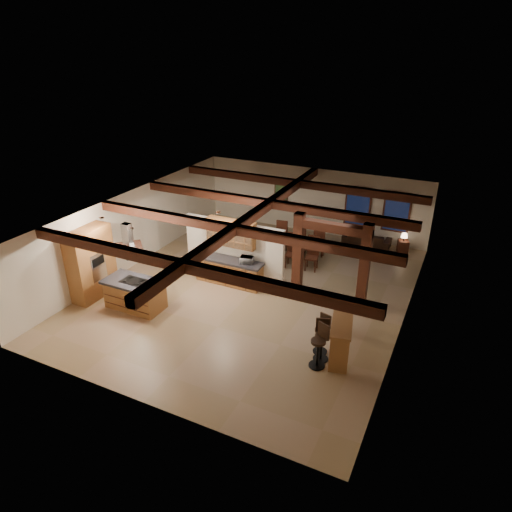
{
  "coord_description": "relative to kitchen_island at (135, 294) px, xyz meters",
  "views": [
    {
      "loc": [
        6.05,
        -12.34,
        7.85
      ],
      "look_at": [
        -0.14,
        0.5,
        1.08
      ],
      "focal_mm": 32.0,
      "sensor_mm": 36.0,
      "label": 1
    }
  ],
  "objects": [
    {
      "name": "bar_stool_c",
      "position": [
        6.13,
        0.37,
        0.09
      ],
      "size": [
        0.42,
        0.43,
        1.15
      ],
      "color": "black",
      "rests_on": "ground"
    },
    {
      "name": "kitchen_island",
      "position": [
        0.0,
        0.0,
        0.0
      ],
      "size": [
        1.96,
        1.04,
        0.97
      ],
      "color": "#9B5932",
      "rests_on": "ground"
    },
    {
      "name": "ground",
      "position": [
        2.94,
        2.62,
        -0.49
      ],
      "size": [
        12.0,
        12.0,
        0.0
      ],
      "primitive_type": "plane",
      "color": "tan",
      "rests_on": "ground"
    },
    {
      "name": "back_counter",
      "position": [
        1.94,
        2.73,
        -0.01
      ],
      "size": [
        2.5,
        0.66,
        0.94
      ],
      "color": "#9B5932",
      "rests_on": "ground"
    },
    {
      "name": "sofa",
      "position": [
        5.55,
        8.12,
        -0.2
      ],
      "size": [
        1.97,
        0.79,
        0.57
      ],
      "primitive_type": "imported",
      "rotation": [
        0.0,
        0.0,
        3.15
      ],
      "color": "black",
      "rests_on": "ground"
    },
    {
      "name": "ceiling_beams",
      "position": [
        2.94,
        2.62,
        2.27
      ],
      "size": [
        10.0,
        12.0,
        0.28
      ],
      "color": "#361D0D",
      "rests_on": "room_walls"
    },
    {
      "name": "partition_wall",
      "position": [
        1.94,
        3.12,
        0.61
      ],
      "size": [
        3.8,
        0.18,
        2.2
      ],
      "primitive_type": "cube",
      "color": "silver",
      "rests_on": "ground"
    },
    {
      "name": "timber_posts",
      "position": [
        5.44,
        3.12,
        1.28
      ],
      "size": [
        2.5,
        0.3,
        2.9
      ],
      "color": "#361D0D",
      "rests_on": "ground"
    },
    {
      "name": "pantry_cabinet",
      "position": [
        -1.72,
        0.02,
        0.71
      ],
      "size": [
        0.67,
        1.6,
        2.4
      ],
      "color": "#9B5932",
      "rests_on": "ground"
    },
    {
      "name": "side_table",
      "position": [
        7.04,
        8.09,
        -0.23
      ],
      "size": [
        0.52,
        0.52,
        0.51
      ],
      "primitive_type": "cube",
      "rotation": [
        0.0,
        0.0,
        0.33
      ],
      "color": "#361D0D",
      "rests_on": "ground"
    },
    {
      "name": "recessed_cans",
      "position": [
        0.41,
        0.68,
        2.38
      ],
      "size": [
        3.16,
        2.46,
        0.03
      ],
      "color": "silver",
      "rests_on": "room_walls"
    },
    {
      "name": "dining_table",
      "position": [
        3.35,
        5.66,
        -0.14
      ],
      "size": [
        2.01,
        1.15,
        0.7
      ],
      "primitive_type": "imported",
      "rotation": [
        0.0,
        0.0,
        0.02
      ],
      "color": "#421D10",
      "rests_on": "ground"
    },
    {
      "name": "room_walls",
      "position": [
        2.94,
        2.62,
        1.29
      ],
      "size": [
        12.0,
        12.0,
        12.0
      ],
      "color": "silver",
      "rests_on": "ground"
    },
    {
      "name": "upper_display_cabinet",
      "position": [
        1.94,
        2.93,
        1.36
      ],
      "size": [
        1.8,
        0.36,
        0.95
      ],
      "color": "#9B5932",
      "rests_on": "partition_wall"
    },
    {
      "name": "bar_counter",
      "position": [
        6.59,
        0.66,
        0.27
      ],
      "size": [
        0.99,
        2.22,
        1.13
      ],
      "color": "#9B5932",
      "rests_on": "ground"
    },
    {
      "name": "microwave",
      "position": [
        2.65,
        2.73,
        0.57
      ],
      "size": [
        0.49,
        0.38,
        0.24
      ],
      "primitive_type": "imported",
      "rotation": [
        0.0,
        0.0,
        3.33
      ],
      "color": "#BCBDC1",
      "rests_on": "back_counter"
    },
    {
      "name": "table_lamp",
      "position": [
        7.04,
        8.09,
        0.25
      ],
      "size": [
        0.27,
        0.27,
        0.31
      ],
      "color": "black",
      "rests_on": "side_table"
    },
    {
      "name": "framed_art",
      "position": [
        1.44,
        8.55,
        1.21
      ],
      "size": [
        0.65,
        0.05,
        0.85
      ],
      "color": "#361D0D",
      "rests_on": "room_walls"
    },
    {
      "name": "bar_stool_b",
      "position": [
        6.22,
        0.07,
        0.12
      ],
      "size": [
        0.44,
        0.46,
        1.2
      ],
      "color": "black",
      "rests_on": "ground"
    },
    {
      "name": "bar_stool_a",
      "position": [
        6.26,
        -0.25,
        0.15
      ],
      "size": [
        0.47,
        0.48,
        1.25
      ],
      "color": "black",
      "rests_on": "ground"
    },
    {
      "name": "dining_chairs",
      "position": [
        3.35,
        5.66,
        0.18
      ],
      "size": [
        2.22,
        2.22,
        1.31
      ],
      "color": "#361D0D",
      "rests_on": "ground"
    },
    {
      "name": "back_windows",
      "position": [
        5.74,
        8.55,
        1.01
      ],
      "size": [
        2.7,
        0.07,
        1.7
      ],
      "color": "#361D0D",
      "rests_on": "room_walls"
    },
    {
      "name": "range_hood",
      "position": [
        0.0,
        0.0,
        1.29
      ],
      "size": [
        1.1,
        1.1,
        1.4
      ],
      "color": "silver",
      "rests_on": "room_walls"
    }
  ]
}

